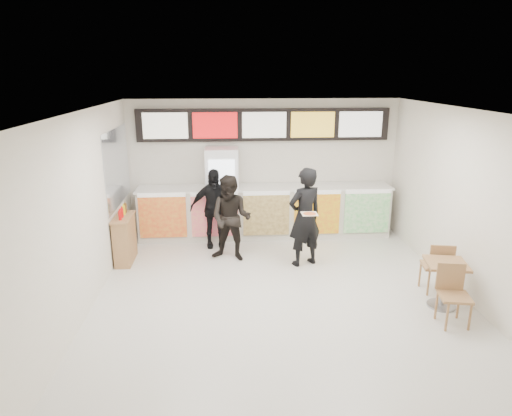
{
  "coord_description": "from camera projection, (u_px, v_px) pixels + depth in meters",
  "views": [
    {
      "loc": [
        -0.86,
        -6.57,
        3.54
      ],
      "look_at": [
        -0.33,
        1.2,
        1.22
      ],
      "focal_mm": 32.0,
      "sensor_mm": 36.0,
      "label": 1
    }
  ],
  "objects": [
    {
      "name": "customer_left",
      "position": [
        231.0,
        218.0,
        8.77
      ],
      "size": [
        0.98,
        0.87,
        1.68
      ],
      "primitive_type": "imported",
      "rotation": [
        0.0,
        0.0,
        -0.33
      ],
      "color": "black",
      "rests_on": "floor"
    },
    {
      "name": "floor",
      "position": [
        281.0,
        301.0,
        7.34
      ],
      "size": [
        7.0,
        7.0,
        0.0
      ],
      "primitive_type": "plane",
      "color": "beige",
      "rests_on": "ground"
    },
    {
      "name": "drinks_fridge",
      "position": [
        222.0,
        193.0,
        9.97
      ],
      "size": [
        0.7,
        0.67,
        2.0
      ],
      "color": "white",
      "rests_on": "floor"
    },
    {
      "name": "mirror_panel",
      "position": [
        117.0,
        167.0,
        8.99
      ],
      "size": [
        0.01,
        2.0,
        1.5
      ],
      "primitive_type": "cube",
      "color": "#B2B7BF",
      "rests_on": "wall_left"
    },
    {
      "name": "menu_board",
      "position": [
        264.0,
        125.0,
        9.91
      ],
      "size": [
        5.5,
        0.14,
        0.7
      ],
      "color": "black",
      "rests_on": "wall_back"
    },
    {
      "name": "wall_left",
      "position": [
        81.0,
        217.0,
        6.72
      ],
      "size": [
        0.0,
        7.0,
        7.0
      ],
      "primitive_type": "plane",
      "rotation": [
        1.57,
        0.0,
        1.57
      ],
      "color": "silver",
      "rests_on": "floor"
    },
    {
      "name": "cafe_table",
      "position": [
        445.0,
        276.0,
        7.05
      ],
      "size": [
        0.7,
        1.56,
        0.89
      ],
      "rotation": [
        0.0,
        0.0,
        -0.19
      ],
      "color": "#AA744E",
      "rests_on": "floor"
    },
    {
      "name": "ceiling",
      "position": [
        285.0,
        112.0,
        6.49
      ],
      "size": [
        7.0,
        7.0,
        0.0
      ],
      "primitive_type": "plane",
      "rotation": [
        3.14,
        0.0,
        0.0
      ],
      "color": "white",
      "rests_on": "wall_back"
    },
    {
      "name": "condiment_ledge",
      "position": [
        125.0,
        239.0,
        8.77
      ],
      "size": [
        0.33,
        0.82,
        1.09
      ],
      "color": "#AA744E",
      "rests_on": "floor"
    },
    {
      "name": "service_counter",
      "position": [
        265.0,
        211.0,
        10.14
      ],
      "size": [
        5.56,
        0.77,
        1.14
      ],
      "color": "silver",
      "rests_on": "floor"
    },
    {
      "name": "pizza_slice",
      "position": [
        310.0,
        213.0,
        8.02
      ],
      "size": [
        0.36,
        0.36,
        0.02
      ],
      "color": "beige",
      "rests_on": "customer_main"
    },
    {
      "name": "wall_back",
      "position": [
        263.0,
        167.0,
        10.26
      ],
      "size": [
        6.0,
        0.0,
        6.0
      ],
      "primitive_type": "plane",
      "rotation": [
        1.57,
        0.0,
        0.0
      ],
      "color": "silver",
      "rests_on": "floor"
    },
    {
      "name": "customer_mid",
      "position": [
        214.0,
        208.0,
        9.47
      ],
      "size": [
        1.02,
        0.52,
        1.67
      ],
      "primitive_type": "imported",
      "rotation": [
        0.0,
        0.0,
        0.12
      ],
      "color": "black",
      "rests_on": "floor"
    },
    {
      "name": "wall_right",
      "position": [
        474.0,
        209.0,
        7.11
      ],
      "size": [
        0.0,
        7.0,
        7.0
      ],
      "primitive_type": "plane",
      "rotation": [
        1.57,
        0.0,
        -1.57
      ],
      "color": "silver",
      "rests_on": "floor"
    },
    {
      "name": "customer_main",
      "position": [
        305.0,
        217.0,
        8.51
      ],
      "size": [
        0.81,
        0.69,
        1.89
      ],
      "primitive_type": "imported",
      "rotation": [
        0.0,
        0.0,
        3.55
      ],
      "color": "black",
      "rests_on": "floor"
    }
  ]
}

